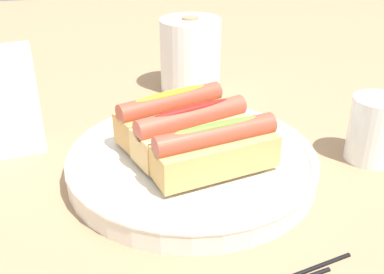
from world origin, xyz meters
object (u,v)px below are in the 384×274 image
Objects in this scene: serving_bowl at (192,161)px; water_glass at (373,132)px; hotdog_front at (216,150)px; hotdog_side at (171,115)px; paper_towel_roll at (190,55)px; hotdog_back at (192,131)px.

water_glass is (0.25, -0.01, 0.02)m from serving_bowl.
hotdog_front is 0.23m from water_glass.
serving_bowl is 2.04× the size of hotdog_side.
serving_bowl is 0.31m from paper_towel_roll.
serving_bowl is at bearing 177.65° from water_glass.
hotdog_back is 0.06m from hotdog_side.
paper_towel_roll is at bearing 83.93° from hotdog_front.
hotdog_back is (0.00, 0.00, 0.04)m from serving_bowl.
hotdog_front reaches higher than water_glass.
hotdog_back reaches higher than serving_bowl.
serving_bowl is 0.04m from hotdog_back.
paper_towel_roll is at bearing 79.47° from hotdog_back.
hotdog_back is at bearing 177.65° from water_glass.
water_glass is (0.25, -0.01, -0.02)m from hotdog_back.
hotdog_back is at bearing 109.20° from hotdog_front.
hotdog_front is at bearing -169.69° from water_glass.
hotdog_front is at bearing -96.07° from paper_towel_roll.
paper_towel_roll is (0.07, 0.24, 0.00)m from hotdog_side.
serving_bowl is 3.58× the size of water_glass.
hotdog_front is at bearing -70.80° from hotdog_back.
paper_towel_roll is (0.04, 0.35, 0.00)m from hotdog_front.
hotdog_side reaches higher than serving_bowl.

